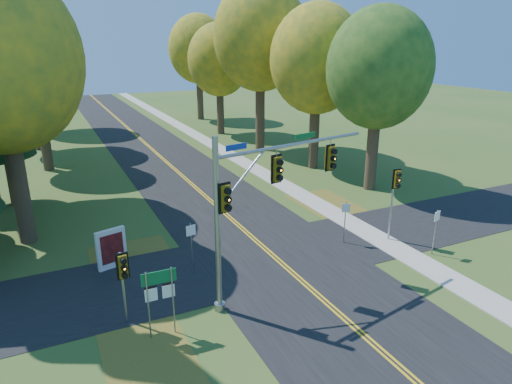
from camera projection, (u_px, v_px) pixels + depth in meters
name	position (u px, v px, depth m)	size (l,w,h in m)	color
ground	(292.00, 273.00, 21.48)	(160.00, 160.00, 0.00)	#2D501C
road_main	(292.00, 273.00, 21.48)	(8.00, 160.00, 0.02)	black
road_cross	(273.00, 256.00, 23.19)	(60.00, 6.00, 0.02)	black
centerline_left	(290.00, 273.00, 21.44)	(0.10, 160.00, 0.01)	gold
centerline_right	(294.00, 272.00, 21.52)	(0.10, 160.00, 0.01)	gold
sidewalk_east	(395.00, 248.00, 24.00)	(1.60, 160.00, 0.06)	#9E998E
leaf_patch_w_near	(136.00, 265.00, 22.25)	(4.00, 6.00, 0.00)	brown
leaf_patch_e	(338.00, 210.00, 29.39)	(3.50, 8.00, 0.00)	brown
leaf_patch_w_far	(148.00, 356.00, 15.85)	(3.00, 5.00, 0.00)	brown
tree_w_a	(0.00, 61.00, 21.95)	(8.00, 8.00, 14.15)	#38281C
tree_e_a	(379.00, 69.00, 31.00)	(7.20, 7.20, 12.73)	#38281C
tree_e_b	(317.00, 60.00, 36.46)	(7.60, 7.60, 13.33)	#38281C
tree_w_c	(36.00, 73.00, 36.00)	(6.80, 6.80, 11.91)	#38281C
tree_e_c	(261.00, 37.00, 42.40)	(8.80, 8.80, 15.79)	#38281C
tree_w_d	(24.00, 47.00, 42.64)	(8.20, 8.20, 14.56)	#38281C
tree_e_d	(219.00, 60.00, 50.77)	(7.00, 7.00, 12.32)	#38281C
tree_w_e	(36.00, 43.00, 52.36)	(8.40, 8.40, 14.97)	#38281C
tree_e_e	(199.00, 49.00, 60.12)	(7.80, 7.80, 13.74)	#38281C
traffic_mast	(259.00, 194.00, 18.18)	(7.78, 2.02, 7.18)	gray
east_signal_pole	(395.00, 187.00, 23.90)	(0.47, 0.55, 4.09)	#9A9DA2
ped_signal_pole	(123.00, 272.00, 16.94)	(0.48, 0.55, 3.04)	#92969A
route_sign_cluster	(160.00, 289.00, 16.38)	(1.27, 0.09, 2.72)	gray
info_kiosk	(112.00, 249.00, 21.68)	(1.43, 0.58, 1.98)	silver
reg_sign_e_north	(345.00, 215.00, 24.19)	(0.42, 0.19, 2.32)	gray
reg_sign_e_south	(436.00, 224.00, 22.83)	(0.46, 0.15, 2.42)	gray
reg_sign_w	(191.00, 239.00, 21.08)	(0.47, 0.11, 2.46)	gray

